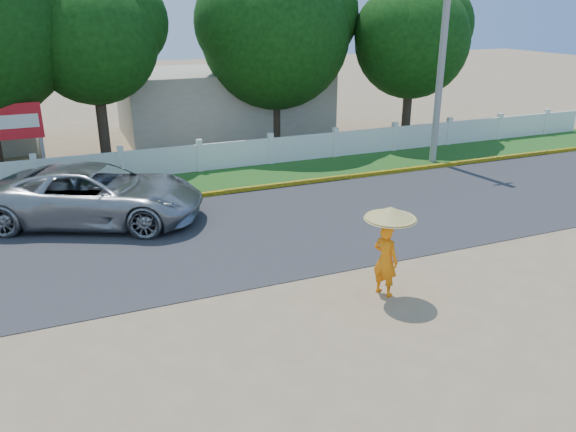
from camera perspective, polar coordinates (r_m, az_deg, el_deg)
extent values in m
plane|color=#9E8460|center=(12.89, 3.42, -8.34)|extent=(120.00, 120.00, 0.00)
cube|color=#38383A|center=(16.65, -3.28, -1.35)|extent=(60.00, 7.00, 0.02)
cube|color=#2D601E|center=(21.41, -7.93, 3.54)|extent=(60.00, 3.50, 0.03)
cube|color=yellow|center=(19.82, -6.68, 2.40)|extent=(40.00, 0.18, 0.16)
cube|color=silver|center=(22.62, -8.95, 5.83)|extent=(40.00, 0.10, 1.10)
cube|color=#B7AD99|center=(29.60, -6.56, 11.49)|extent=(10.00, 6.00, 3.20)
cylinder|color=gray|center=(23.94, 15.40, 15.50)|extent=(0.28, 0.28, 8.77)
imported|color=#999CA0|center=(17.90, -18.91, 2.09)|extent=(7.00, 5.28, 1.77)
imported|color=orange|center=(12.86, 9.87, -4.44)|extent=(0.63, 0.73, 1.70)
cylinder|color=#97979C|center=(12.63, 10.25, -1.70)|extent=(0.02, 0.02, 1.11)
cone|color=tan|center=(12.46, 10.38, 0.31)|extent=(1.17, 1.17, 0.28)
cylinder|color=gray|center=(23.03, -23.59, 5.77)|extent=(0.12, 0.12, 2.00)
cube|color=red|center=(22.83, -26.82, 8.52)|extent=(2.50, 0.12, 1.30)
cube|color=silver|center=(22.77, -26.83, 8.49)|extent=(2.25, 0.02, 0.49)
cylinder|color=#473828|center=(27.47, -1.25, 10.82)|extent=(0.44, 0.44, 3.11)
sphere|color=#144910|center=(27.09, -1.31, 18.01)|extent=(6.87, 6.87, 6.87)
cylinder|color=#473828|center=(28.85, 12.01, 10.91)|extent=(0.44, 0.44, 3.16)
sphere|color=#144910|center=(28.52, 12.48, 16.99)|extent=(5.42, 5.42, 5.42)
cylinder|color=#473828|center=(24.65, -18.34, 9.22)|extent=(0.44, 0.44, 3.58)
sphere|color=#144910|center=(24.28, -19.21, 16.59)|extent=(5.08, 5.08, 5.08)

